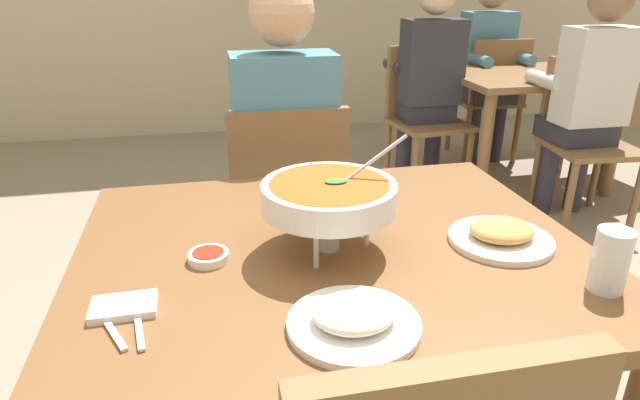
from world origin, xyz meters
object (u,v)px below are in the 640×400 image
at_px(rice_plate, 354,319).
at_px(sauce_dish, 208,256).
at_px(diner_main, 283,142).
at_px(chair_bg_left, 491,93).
at_px(patron_bg_left, 488,59).
at_px(dining_table_far, 527,94).
at_px(curry_bowl, 329,197).
at_px(drink_glass, 610,263).
at_px(chair_bg_right, 584,130).
at_px(dining_table_main, 333,283).
at_px(appetizer_plate, 501,235).
at_px(patron_bg_middle, 429,73).
at_px(chair_diner_main, 286,205).
at_px(patron_bg_right, 588,89).
at_px(chair_bg_corner, 626,108).
at_px(chair_bg_middle, 423,109).

xyz_separation_m(rice_plate, sauce_dish, (-0.25, 0.30, -0.01)).
xyz_separation_m(diner_main, sauce_dish, (-0.29, -0.82, 0.00)).
relative_size(rice_plate, chair_bg_left, 0.27).
distance_m(chair_bg_left, patron_bg_left, 0.24).
relative_size(diner_main, dining_table_far, 1.31).
relative_size(diner_main, curry_bowl, 3.94).
distance_m(sauce_dish, drink_glass, 0.82).
height_order(curry_bowl, patron_bg_left, patron_bg_left).
distance_m(curry_bowl, chair_bg_right, 2.37).
relative_size(chair_bg_right, patron_bg_left, 0.69).
xyz_separation_m(diner_main, patron_bg_left, (1.74, 1.74, 0.00)).
relative_size(diner_main, chair_bg_right, 1.46).
bearing_deg(rice_plate, chair_bg_right, 44.44).
height_order(dining_table_main, appetizer_plate, appetizer_plate).
height_order(rice_plate, sauce_dish, rice_plate).
xyz_separation_m(rice_plate, patron_bg_middle, (1.13, 2.40, -0.01)).
bearing_deg(curry_bowl, dining_table_far, 49.00).
bearing_deg(chair_bg_left, rice_plate, -122.76).
distance_m(chair_diner_main, patron_bg_right, 1.88).
height_order(dining_table_far, patron_bg_left, patron_bg_left).
relative_size(chair_bg_left, chair_bg_corner, 1.00).
relative_size(dining_table_main, patron_bg_middle, 0.89).
xyz_separation_m(curry_bowl, drink_glass, (0.50, -0.28, -0.07)).
relative_size(appetizer_plate, chair_bg_left, 0.27).
distance_m(chair_bg_middle, chair_bg_right, 0.95).
bearing_deg(patron_bg_left, chair_diner_main, -134.45).
bearing_deg(patron_bg_middle, chair_bg_middle, 89.73).
relative_size(dining_table_far, patron_bg_left, 0.76).
bearing_deg(chair_bg_left, drink_glass, -114.76).
height_order(dining_table_main, chair_bg_middle, chair_bg_middle).
relative_size(dining_table_far, chair_bg_right, 1.11).
height_order(chair_diner_main, patron_bg_right, patron_bg_right).
distance_m(curry_bowl, patron_bg_middle, 2.38).
height_order(chair_diner_main, chair_bg_left, same).
relative_size(appetizer_plate, chair_bg_corner, 0.27).
relative_size(curry_bowl, patron_bg_right, 0.25).
bearing_deg(rice_plate, diner_main, 88.04).
bearing_deg(rice_plate, chair_bg_middle, 65.12).
relative_size(chair_diner_main, diner_main, 0.69).
distance_m(dining_table_far, chair_bg_middle, 0.67).
bearing_deg(chair_bg_left, patron_bg_right, -92.11).
bearing_deg(patron_bg_right, appetizer_plate, -131.91).
bearing_deg(dining_table_far, chair_bg_corner, -10.42).
height_order(rice_plate, chair_bg_left, chair_bg_left).
xyz_separation_m(chair_bg_middle, chair_bg_corner, (1.31, -0.23, 0.00)).
height_order(rice_plate, chair_bg_middle, chair_bg_middle).
xyz_separation_m(chair_diner_main, patron_bg_middle, (1.10, 1.31, 0.24)).
bearing_deg(dining_table_main, chair_bg_corner, 38.14).
distance_m(dining_table_main, patron_bg_middle, 2.36).
bearing_deg(patron_bg_left, dining_table_far, -89.17).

